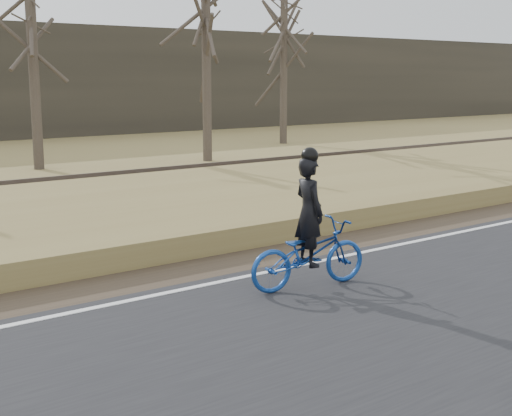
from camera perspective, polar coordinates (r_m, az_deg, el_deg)
cyclist at (r=10.88m, az=4.23°, el=-2.90°), size 2.06×1.00×2.16m
bare_tree_center at (r=26.31m, az=-17.38°, el=10.93°), size 0.36×0.36×7.33m
bare_tree_right at (r=27.77m, az=-3.99°, el=12.10°), size 0.36×0.36×8.08m
bare_tree_far_right at (r=35.04m, az=2.24°, el=11.40°), size 0.36×0.36×7.61m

